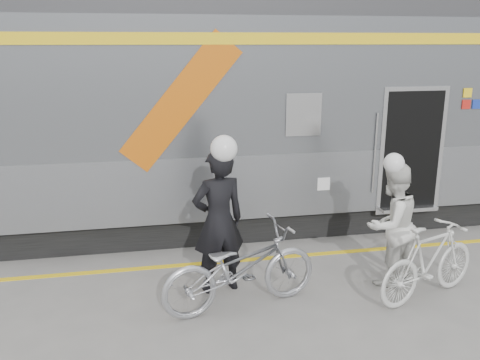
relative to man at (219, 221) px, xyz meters
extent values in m
plane|color=slate|center=(0.71, -1.26, -1.02)|extent=(90.00, 90.00, 0.00)
cube|color=black|center=(1.44, 2.94, -0.77)|extent=(24.00, 2.70, 0.50)
cube|color=#9EA0A5|center=(1.44, 2.94, 0.03)|extent=(24.00, 3.00, 1.10)
cube|color=slate|center=(1.44, 2.94, 1.68)|extent=(24.00, 3.00, 2.20)
cube|color=#38383A|center=(1.44, 2.94, 2.93)|extent=(24.00, 2.64, 0.30)
cube|color=yellow|center=(1.44, 1.43, 2.43)|extent=(24.00, 0.02, 0.18)
cube|color=#C95A0B|center=(-0.36, 1.43, 1.48)|extent=(1.96, 0.01, 2.19)
cube|color=black|center=(1.64, 1.43, 1.23)|extent=(0.55, 0.02, 0.65)
cube|color=black|center=(3.64, 1.64, 0.53)|extent=(1.05, 0.45, 2.10)
cube|color=silver|center=(3.64, 1.43, 0.53)|extent=(1.20, 0.02, 2.25)
cylinder|color=silver|center=(2.94, 1.41, 0.53)|extent=(0.04, 0.04, 1.40)
cube|color=silver|center=(3.64, 1.39, -0.50)|extent=(1.05, 0.25, 0.06)
cube|color=yellow|center=(4.59, 1.43, 1.53)|extent=(0.16, 0.01, 0.16)
cube|color=red|center=(4.59, 1.43, 1.33)|extent=(0.16, 0.01, 0.16)
cube|color=#18329D|center=(4.79, 1.43, 1.33)|extent=(0.16, 0.01, 0.16)
cube|color=silver|center=(2.04, 1.43, 0.03)|extent=(0.22, 0.01, 0.22)
cube|color=yellow|center=(0.71, 0.89, -1.02)|extent=(24.00, 0.12, 0.01)
imported|color=black|center=(0.00, 0.00, 0.00)|extent=(0.83, 0.64, 2.04)
imported|color=#A9ABB1|center=(0.20, -0.55, -0.46)|extent=(2.25, 1.19, 1.13)
imported|color=silver|center=(2.45, -0.24, -0.13)|extent=(1.04, 0.93, 1.78)
imported|color=silver|center=(2.75, -0.79, -0.48)|extent=(1.86, 1.09, 1.08)
sphere|color=white|center=(0.00, 0.00, 1.20)|extent=(0.35, 0.35, 0.35)
sphere|color=white|center=(2.45, -0.24, 0.90)|extent=(0.28, 0.28, 0.28)
camera|label=1|loc=(-0.97, -6.50, 2.39)|focal=38.00mm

